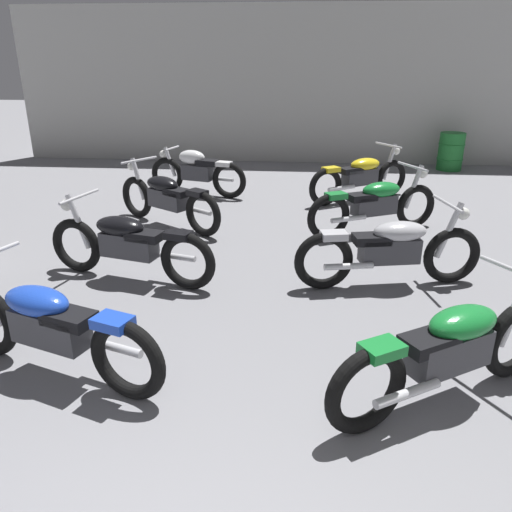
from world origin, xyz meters
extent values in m
cube|color=#B2B2AD|center=(0.00, 12.29, 1.80)|extent=(13.04, 0.24, 3.60)
torus|color=black|center=(-0.82, 2.72, 0.34)|extent=(0.67, 0.32, 0.67)
cube|color=#38383D|center=(-1.53, 2.97, 0.44)|extent=(0.70, 0.44, 0.28)
ellipsoid|color=blue|center=(-1.63, 3.00, 0.66)|extent=(0.67, 0.50, 0.22)
cube|color=black|center=(-1.32, 2.89, 0.57)|extent=(0.46, 0.36, 0.10)
cube|color=blue|center=(-0.92, 2.75, 0.64)|extent=(0.33, 0.28, 0.08)
cylinder|color=silver|center=(-1.02, 2.92, 0.32)|extent=(0.54, 0.25, 0.07)
torus|color=black|center=(-2.24, 5.07, 0.34)|extent=(0.68, 0.28, 0.67)
torus|color=black|center=(-0.79, 4.69, 0.34)|extent=(0.68, 0.28, 0.67)
cylinder|color=silver|center=(-2.16, 5.05, 0.65)|extent=(0.28, 0.14, 0.66)
cube|color=#38383D|center=(-1.52, 4.88, 0.44)|extent=(0.70, 0.40, 0.28)
ellipsoid|color=black|center=(-1.61, 4.90, 0.66)|extent=(0.66, 0.46, 0.22)
cube|color=black|center=(-1.30, 4.82, 0.57)|extent=(0.45, 0.33, 0.10)
cube|color=black|center=(-0.89, 4.71, 0.64)|extent=(0.32, 0.26, 0.08)
cylinder|color=silver|center=(-2.11, 5.03, 0.96)|extent=(0.21, 0.67, 0.04)
sphere|color=white|center=(-2.30, 5.08, 0.84)|extent=(0.14, 0.14, 0.14)
cylinder|color=silver|center=(-1.00, 4.87, 0.32)|extent=(0.55, 0.21, 0.07)
torus|color=black|center=(-2.20, 7.32, 0.34)|extent=(0.62, 0.46, 0.67)
torus|color=black|center=(-0.96, 6.49, 0.34)|extent=(0.62, 0.46, 0.67)
cylinder|color=silver|center=(-2.14, 7.28, 0.65)|extent=(0.27, 0.21, 0.66)
cube|color=#38383D|center=(-1.58, 6.90, 0.44)|extent=(0.68, 0.57, 0.28)
ellipsoid|color=black|center=(-1.66, 6.96, 0.66)|extent=(0.68, 0.60, 0.22)
cube|color=black|center=(-1.40, 6.78, 0.57)|extent=(0.47, 0.42, 0.10)
cube|color=black|center=(-1.04, 6.54, 0.64)|extent=(0.34, 0.32, 0.08)
cylinder|color=silver|center=(-2.09, 7.24, 0.96)|extent=(0.41, 0.59, 0.04)
sphere|color=white|center=(-2.25, 7.35, 0.84)|extent=(0.14, 0.14, 0.14)
cylinder|color=silver|center=(-1.09, 6.73, 0.32)|extent=(0.50, 0.36, 0.07)
torus|color=black|center=(-2.13, 8.98, 0.34)|extent=(0.67, 0.29, 0.67)
torus|color=black|center=(-0.87, 8.62, 0.34)|extent=(0.67, 0.29, 0.67)
cylinder|color=silver|center=(-2.05, 8.96, 0.59)|extent=(0.25, 0.13, 0.56)
cube|color=#38383D|center=(-1.50, 8.80, 0.44)|extent=(0.62, 0.39, 0.28)
ellipsoid|color=white|center=(-1.60, 8.83, 0.72)|extent=(0.58, 0.41, 0.26)
cube|color=black|center=(-1.29, 8.74, 0.64)|extent=(0.45, 0.34, 0.10)
cube|color=white|center=(-0.97, 8.65, 0.64)|extent=(0.32, 0.27, 0.08)
cylinder|color=silver|center=(-1.99, 8.94, 0.85)|extent=(0.17, 0.47, 0.04)
sphere|color=white|center=(-2.18, 8.99, 0.73)|extent=(0.14, 0.14, 0.14)
cylinder|color=silver|center=(-1.08, 8.82, 0.32)|extent=(0.55, 0.22, 0.07)
torus|color=black|center=(0.92, 2.50, 0.34)|extent=(0.63, 0.45, 0.67)
cube|color=#38383D|center=(1.56, 2.89, 0.44)|extent=(0.69, 0.55, 0.28)
ellipsoid|color=#197F33|center=(1.65, 2.95, 0.66)|extent=(0.68, 0.59, 0.22)
cube|color=black|center=(1.38, 2.78, 0.57)|extent=(0.47, 0.41, 0.10)
cube|color=#197F33|center=(1.01, 2.55, 0.64)|extent=(0.34, 0.32, 0.08)
cylinder|color=silver|center=(1.21, 2.52, 0.32)|extent=(0.50, 0.35, 0.07)
torus|color=black|center=(2.19, 5.13, 0.34)|extent=(0.68, 0.24, 0.67)
torus|color=black|center=(0.72, 4.83, 0.34)|extent=(0.68, 0.24, 0.67)
cylinder|color=silver|center=(2.11, 5.11, 0.65)|extent=(0.28, 0.12, 0.66)
cube|color=#38383D|center=(1.45, 4.98, 0.44)|extent=(0.69, 0.37, 0.28)
ellipsoid|color=#B7B7BC|center=(1.55, 5.00, 0.66)|extent=(0.65, 0.43, 0.22)
cube|color=black|center=(1.24, 4.93, 0.57)|extent=(0.44, 0.31, 0.10)
cube|color=#B7B7BC|center=(0.82, 4.85, 0.64)|extent=(0.31, 0.25, 0.08)
cylinder|color=silver|center=(2.05, 5.10, 0.96)|extent=(0.17, 0.67, 0.04)
sphere|color=white|center=(2.25, 5.14, 0.84)|extent=(0.14, 0.14, 0.14)
cylinder|color=silver|center=(0.99, 4.75, 0.32)|extent=(0.55, 0.18, 0.07)
torus|color=black|center=(2.19, 7.17, 0.34)|extent=(0.65, 0.39, 0.67)
torus|color=black|center=(0.85, 6.51, 0.34)|extent=(0.65, 0.39, 0.67)
cylinder|color=silver|center=(2.12, 7.14, 0.65)|extent=(0.28, 0.18, 0.66)
cube|color=#38383D|center=(1.52, 6.84, 0.44)|extent=(0.70, 0.51, 0.28)
ellipsoid|color=#197F33|center=(1.61, 6.89, 0.66)|extent=(0.68, 0.55, 0.22)
cube|color=black|center=(1.32, 6.74, 0.57)|extent=(0.46, 0.39, 0.10)
cube|color=#197F33|center=(0.94, 6.55, 0.64)|extent=(0.34, 0.30, 0.08)
cylinder|color=silver|center=(2.07, 7.11, 0.96)|extent=(0.33, 0.63, 0.04)
sphere|color=white|center=(2.25, 7.20, 0.84)|extent=(0.14, 0.14, 0.14)
cylinder|color=silver|center=(1.13, 6.50, 0.32)|extent=(0.52, 0.31, 0.07)
torus|color=black|center=(2.13, 9.10, 0.34)|extent=(0.62, 0.46, 0.67)
torus|color=black|center=(0.87, 8.28, 0.34)|extent=(0.62, 0.46, 0.67)
cylinder|color=silver|center=(2.07, 9.06, 0.65)|extent=(0.27, 0.21, 0.66)
cube|color=#38383D|center=(1.50, 8.69, 0.44)|extent=(0.68, 0.56, 0.28)
ellipsoid|color=yellow|center=(1.59, 8.74, 0.66)|extent=(0.68, 0.60, 0.22)
cube|color=black|center=(1.32, 8.57, 0.57)|extent=(0.47, 0.42, 0.10)
cube|color=yellow|center=(0.96, 8.34, 0.64)|extent=(0.34, 0.32, 0.08)
cylinder|color=silver|center=(2.01, 9.02, 0.96)|extent=(0.40, 0.59, 0.04)
sphere|color=white|center=(2.18, 9.13, 0.84)|extent=(0.14, 0.14, 0.14)
cylinder|color=silver|center=(1.15, 8.31, 0.32)|extent=(0.50, 0.36, 0.07)
cylinder|color=#1E722D|center=(3.86, 11.58, 0.42)|extent=(0.56, 0.56, 0.85)
torus|color=#1E722D|center=(3.86, 11.58, 0.59)|extent=(0.59, 0.59, 0.03)
torus|color=#1E722D|center=(3.86, 11.58, 0.26)|extent=(0.59, 0.59, 0.03)
camera|label=1|loc=(0.42, -0.41, 2.46)|focal=35.32mm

